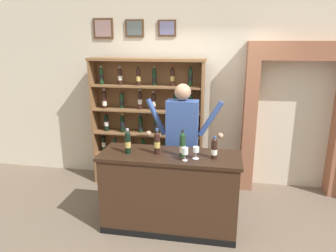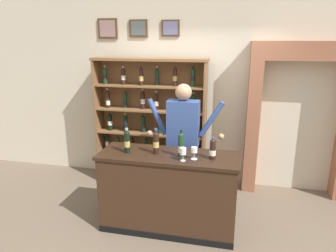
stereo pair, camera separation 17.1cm
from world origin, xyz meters
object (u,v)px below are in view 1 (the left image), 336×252
object	(u,v)px
tasting_bottle_prosecco	(214,148)
wine_glass_right	(185,152)
tasting_bottle_rosso	(128,142)
wine_glass_left	(196,150)
wine_shelf	(148,121)
tasting_counter	(170,192)
tasting_bottle_super_tuscan	(157,142)
tasting_bottle_chianti	(183,145)
shopkeeper	(182,132)

from	to	relation	value
tasting_bottle_prosecco	wine_glass_right	size ratio (longest dim) A/B	1.69
tasting_bottle_rosso	wine_glass_left	size ratio (longest dim) A/B	2.12
wine_glass_right	wine_shelf	bearing A→B (deg)	119.03
tasting_counter	tasting_bottle_super_tuscan	world-z (taller)	tasting_bottle_super_tuscan
wine_glass_left	wine_glass_right	bearing A→B (deg)	-146.19
wine_glass_right	tasting_counter	bearing A→B (deg)	141.16
wine_glass_left	tasting_bottle_chianti	bearing A→B (deg)	165.22
tasting_bottle_super_tuscan	tasting_bottle_prosecco	bearing A→B (deg)	-2.31
tasting_counter	tasting_bottle_rosso	bearing A→B (deg)	-174.86
tasting_bottle_chianti	tasting_counter	bearing A→B (deg)	164.77
tasting_counter	shopkeeper	xyz separation A→B (m)	(0.07, 0.58, 0.60)
tasting_bottle_chianti	wine_shelf	bearing A→B (deg)	119.76
tasting_bottle_chianti	tasting_bottle_prosecco	distance (m)	0.37
tasting_bottle_chianti	tasting_bottle_prosecco	world-z (taller)	tasting_bottle_chianti
shopkeeper	tasting_bottle_rosso	distance (m)	0.85
tasting_bottle_prosecco	wine_glass_left	size ratio (longest dim) A/B	1.81
tasting_counter	tasting_bottle_super_tuscan	bearing A→B (deg)	-178.50
tasting_bottle_super_tuscan	tasting_bottle_prosecco	xyz separation A→B (m)	(0.68, -0.03, -0.02)
tasting_bottle_chianti	tasting_bottle_rosso	bearing A→B (deg)	-179.77
shopkeeper	tasting_bottle_rosso	size ratio (longest dim) A/B	5.70
tasting_bottle_prosecco	wine_shelf	bearing A→B (deg)	130.95
shopkeeper	tasting_bottle_chianti	distance (m)	0.63
wine_glass_right	wine_glass_left	distance (m)	0.14
tasting_bottle_super_tuscan	tasting_counter	bearing A→B (deg)	1.50
tasting_counter	tasting_bottle_rosso	size ratio (longest dim) A/B	5.50
tasting_counter	wine_glass_left	world-z (taller)	wine_glass_left
wine_glass_left	tasting_counter	bearing A→B (deg)	165.00
tasting_counter	tasting_bottle_chianti	size ratio (longest dim) A/B	5.17
wine_glass_left	tasting_bottle_rosso	bearing A→B (deg)	177.21
wine_shelf	tasting_bottle_chianti	xyz separation A→B (m)	(0.73, -1.27, 0.07)
tasting_counter	shopkeeper	distance (m)	0.84
tasting_bottle_prosecco	wine_glass_left	distance (m)	0.21
wine_shelf	wine_glass_right	size ratio (longest dim) A/B	13.13
tasting_bottle_prosecco	wine_glass_left	world-z (taller)	tasting_bottle_prosecco
tasting_bottle_rosso	tasting_bottle_super_tuscan	xyz separation A→B (m)	(0.35, 0.04, 0.00)
wine_shelf	shopkeeper	xyz separation A→B (m)	(0.64, -0.64, 0.03)
wine_glass_right	shopkeeper	bearing A→B (deg)	100.07
shopkeeper	tasting_bottle_chianti	bearing A→B (deg)	-82.10
tasting_counter	wine_glass_left	bearing A→B (deg)	-15.00
shopkeeper	wine_glass_left	size ratio (longest dim) A/B	12.10
tasting_bottle_chianti	tasting_bottle_prosecco	bearing A→B (deg)	1.78
tasting_bottle_prosecco	tasting_counter	bearing A→B (deg)	176.57
tasting_counter	wine_glass_left	size ratio (longest dim) A/B	11.66
tasting_bottle_chianti	wine_glass_right	bearing A→B (deg)	-69.24
tasting_counter	tasting_bottle_chianti	xyz separation A→B (m)	(0.16, -0.04, 0.64)
shopkeeper	tasting_bottle_chianti	world-z (taller)	shopkeeper
tasting_bottle_rosso	tasting_bottle_chianti	xyz separation A→B (m)	(0.66, 0.00, 0.00)
tasting_counter	wine_glass_right	bearing A→B (deg)	-38.84
tasting_bottle_super_tuscan	wine_glass_left	xyz separation A→B (m)	(0.47, -0.08, -0.04)
tasting_counter	tasting_bottle_rosso	xyz separation A→B (m)	(-0.50, -0.05, 0.64)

